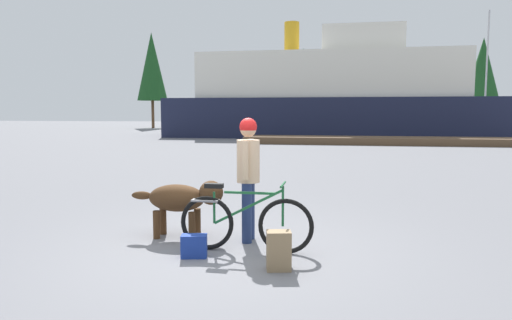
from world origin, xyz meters
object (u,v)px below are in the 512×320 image
(bicycle, at_px, (245,222))
(handbag_pannier, at_px, (194,246))
(ferry_boat, at_px, (330,97))
(person_cyclist, at_px, (248,167))
(sailboat_moored, at_px, (484,128))
(dog, at_px, (183,199))
(backpack, at_px, (279,251))

(bicycle, relative_size, handbag_pannier, 5.53)
(handbag_pannier, bearing_deg, ferry_boat, 88.41)
(person_cyclist, bearing_deg, sailboat_moored, 70.22)
(person_cyclist, xyz_separation_m, dog, (-0.97, 0.00, -0.48))
(dog, distance_m, ferry_boat, 29.24)
(ferry_boat, xyz_separation_m, sailboat_moored, (12.21, 5.71, -2.41))
(backpack, relative_size, ferry_boat, 0.02)
(dog, relative_size, sailboat_moored, 0.14)
(bicycle, distance_m, handbag_pannier, 0.72)
(dog, relative_size, handbag_pannier, 4.33)
(handbag_pannier, relative_size, sailboat_moored, 0.03)
(sailboat_moored, bearing_deg, handbag_pannier, -110.06)
(handbag_pannier, xyz_separation_m, sailboat_moored, (13.04, 35.72, 0.36))
(bicycle, xyz_separation_m, person_cyclist, (-0.06, 0.53, 0.66))
(bicycle, height_order, sailboat_moored, sailboat_moored)
(person_cyclist, relative_size, backpack, 3.81)
(bicycle, bearing_deg, sailboat_moored, 70.58)
(dog, xyz_separation_m, backpack, (1.56, -1.17, -0.34))
(person_cyclist, height_order, sailboat_moored, sailboat_moored)
(person_cyclist, xyz_separation_m, handbag_pannier, (-0.52, -0.89, -0.91))
(person_cyclist, bearing_deg, handbag_pannier, -120.37)
(backpack, xyz_separation_m, handbag_pannier, (-1.11, 0.28, -0.08))
(person_cyclist, bearing_deg, dog, 179.98)
(person_cyclist, relative_size, handbag_pannier, 5.44)
(ferry_boat, bearing_deg, person_cyclist, -90.62)
(handbag_pannier, distance_m, sailboat_moored, 38.03)
(handbag_pannier, xyz_separation_m, ferry_boat, (0.83, 30.01, 2.77))
(backpack, xyz_separation_m, sailboat_moored, (11.93, 36.00, 0.28))
(bicycle, height_order, handbag_pannier, bicycle)
(ferry_boat, bearing_deg, sailboat_moored, 25.06)
(sailboat_moored, bearing_deg, person_cyclist, -109.78)
(person_cyclist, relative_size, sailboat_moored, 0.18)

